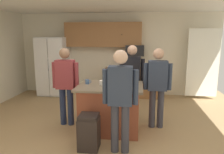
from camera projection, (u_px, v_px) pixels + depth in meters
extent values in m
plane|color=tan|center=(102.00, 128.00, 4.51)|extent=(7.04, 7.04, 0.00)
cube|color=beige|center=(116.00, 54.00, 6.99)|extent=(6.40, 0.10, 2.60)
cube|color=white|center=(203.00, 63.00, 6.32)|extent=(0.90, 0.06, 2.00)
cube|color=#936038|center=(103.00, 35.00, 6.72)|extent=(2.40, 0.35, 0.75)
sphere|color=#4C3823|center=(122.00, 35.00, 6.46)|extent=(0.04, 0.04, 0.04)
cube|color=#936038|center=(134.00, 82.00, 6.77)|extent=(1.80, 0.60, 0.90)
sphere|color=#4C3823|center=(149.00, 85.00, 6.41)|extent=(0.04, 0.04, 0.04)
cube|color=white|center=(53.00, 66.00, 6.92)|extent=(0.90, 0.70, 1.85)
cube|color=white|center=(42.00, 68.00, 6.58)|extent=(0.43, 0.04, 1.77)
cube|color=white|center=(56.00, 68.00, 6.53)|extent=(0.43, 0.04, 1.77)
cylinder|color=#B2B2B7|center=(48.00, 65.00, 6.51)|extent=(0.02, 0.02, 0.35)
cube|color=black|center=(135.00, 50.00, 6.59)|extent=(0.56, 0.40, 0.32)
cube|color=#9E4C33|center=(110.00, 109.00, 4.32)|extent=(1.14, 0.83, 0.90)
cube|color=#756651|center=(110.00, 86.00, 4.23)|extent=(1.28, 0.97, 0.04)
cylinder|color=#383842|center=(115.00, 128.00, 3.52)|extent=(0.13, 0.13, 0.82)
cylinder|color=#383842|center=(125.00, 129.00, 3.50)|extent=(0.13, 0.13, 0.82)
cube|color=#2D384C|center=(120.00, 86.00, 3.37)|extent=(0.38, 0.22, 0.62)
sphere|color=beige|center=(121.00, 57.00, 3.28)|extent=(0.22, 0.22, 0.22)
cylinder|color=#2D384C|center=(105.00, 86.00, 3.40)|extent=(0.09, 0.09, 0.56)
cylinder|color=#2D384C|center=(136.00, 87.00, 3.34)|extent=(0.09, 0.09, 0.56)
cylinder|color=#232D4C|center=(63.00, 106.00, 4.63)|extent=(0.13, 0.13, 0.80)
cylinder|color=#232D4C|center=(71.00, 107.00, 4.60)|extent=(0.13, 0.13, 0.80)
cube|color=maroon|center=(65.00, 74.00, 4.48)|extent=(0.38, 0.22, 0.60)
sphere|color=#8C664C|center=(64.00, 53.00, 4.39)|extent=(0.22, 0.22, 0.22)
cylinder|color=maroon|center=(54.00, 75.00, 4.51)|extent=(0.09, 0.09, 0.54)
cylinder|color=maroon|center=(77.00, 76.00, 4.45)|extent=(0.09, 0.09, 0.54)
cylinder|color=tan|center=(128.00, 100.00, 5.03)|extent=(0.13, 0.13, 0.82)
cylinder|color=tan|center=(135.00, 100.00, 5.01)|extent=(0.13, 0.13, 0.82)
cube|color=black|center=(132.00, 70.00, 4.88)|extent=(0.38, 0.22, 0.62)
sphere|color=tan|center=(132.00, 50.00, 4.79)|extent=(0.22, 0.22, 0.22)
cylinder|color=black|center=(121.00, 71.00, 4.91)|extent=(0.09, 0.09, 0.56)
cylinder|color=black|center=(143.00, 71.00, 4.86)|extent=(0.09, 0.09, 0.56)
cylinder|color=#383842|center=(152.00, 109.00, 4.49)|extent=(0.13, 0.13, 0.81)
cylinder|color=#383842|center=(160.00, 109.00, 4.47)|extent=(0.13, 0.13, 0.81)
cube|color=#2D384C|center=(158.00, 76.00, 4.34)|extent=(0.38, 0.22, 0.60)
sphere|color=tan|center=(159.00, 54.00, 4.26)|extent=(0.22, 0.22, 0.22)
cylinder|color=#2D384C|center=(146.00, 76.00, 4.37)|extent=(0.09, 0.09, 0.54)
cylinder|color=#2D384C|center=(170.00, 77.00, 4.32)|extent=(0.09, 0.09, 0.54)
cylinder|color=black|center=(115.00, 84.00, 4.08)|extent=(0.07, 0.07, 0.13)
cylinder|color=black|center=(133.00, 81.00, 4.19)|extent=(0.07, 0.07, 0.17)
cylinder|color=#4C6B99|center=(87.00, 82.00, 4.34)|extent=(0.08, 0.08, 0.09)
torus|color=#4C6B99|center=(90.00, 82.00, 4.33)|extent=(0.06, 0.01, 0.06)
cylinder|color=black|center=(122.00, 83.00, 4.07)|extent=(0.06, 0.06, 0.15)
cylinder|color=black|center=(117.00, 80.00, 4.33)|extent=(0.07, 0.07, 0.17)
cylinder|color=white|center=(102.00, 83.00, 4.24)|extent=(0.09, 0.09, 0.10)
torus|color=white|center=(105.00, 83.00, 4.24)|extent=(0.06, 0.01, 0.06)
cylinder|color=black|center=(119.00, 79.00, 4.51)|extent=(0.07, 0.07, 0.15)
cube|color=black|center=(89.00, 133.00, 3.64)|extent=(0.34, 0.34, 0.55)
cube|color=black|center=(89.00, 116.00, 3.58)|extent=(0.32, 0.32, 0.06)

